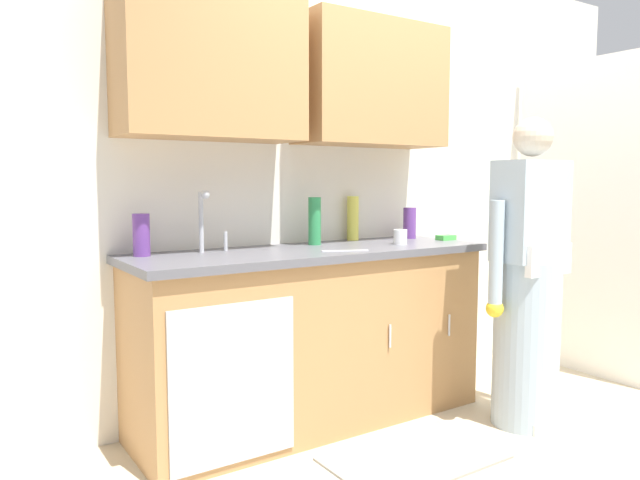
% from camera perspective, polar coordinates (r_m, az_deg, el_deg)
% --- Properties ---
extents(ground_plane, '(9.00, 9.00, 0.00)m').
position_cam_1_polar(ground_plane, '(3.25, 14.99, -18.07)').
color(ground_plane, beige).
extents(kitchen_wall_with_uppers, '(4.80, 0.44, 2.70)m').
position_cam_1_polar(kitchen_wall_with_uppers, '(3.64, 2.20, 8.44)').
color(kitchen_wall_with_uppers, silver).
rests_on(kitchen_wall_with_uppers, ground).
extents(closet_door_panel, '(0.04, 1.10, 2.10)m').
position_cam_1_polar(closet_door_panel, '(4.39, 24.08, 1.92)').
color(closet_door_panel, silver).
rests_on(closet_door_panel, ground).
extents(counter_cabinet, '(1.90, 0.62, 0.90)m').
position_cam_1_polar(counter_cabinet, '(3.26, -0.82, -9.40)').
color(counter_cabinet, '#B27F4C').
rests_on(counter_cabinet, ground).
extents(countertop, '(1.96, 0.66, 0.04)m').
position_cam_1_polar(countertop, '(3.18, -0.81, -1.17)').
color(countertop, '#595960').
rests_on(countertop, counter_cabinet).
extents(sink, '(0.50, 0.36, 0.35)m').
position_cam_1_polar(sink, '(2.94, -9.38, -1.69)').
color(sink, '#B7BABF').
rests_on(sink, counter_cabinet).
extents(person_at_sink, '(0.55, 0.34, 1.62)m').
position_cam_1_polar(person_at_sink, '(3.35, 19.08, -5.06)').
color(person_at_sink, white).
rests_on(person_at_sink, ground).
extents(floor_mat, '(0.80, 0.50, 0.01)m').
position_cam_1_polar(floor_mat, '(3.02, 8.88, -19.73)').
color(floor_mat, gray).
rests_on(floor_mat, ground).
extents(bottle_dish_liquid, '(0.07, 0.07, 0.26)m').
position_cam_1_polar(bottle_dish_liquid, '(3.61, 3.14, 2.06)').
color(bottle_dish_liquid, '#D8D14C').
rests_on(bottle_dish_liquid, countertop).
extents(bottle_water_short, '(0.08, 0.08, 0.19)m').
position_cam_1_polar(bottle_water_short, '(3.77, 8.49, 1.60)').
color(bottle_water_short, '#66388C').
rests_on(bottle_water_short, countertop).
extents(bottle_water_tall, '(0.07, 0.07, 0.27)m').
position_cam_1_polar(bottle_water_tall, '(3.35, -0.51, 1.80)').
color(bottle_water_tall, '#2D8C4C').
rests_on(bottle_water_tall, countertop).
extents(bottle_cleaner_spray, '(0.08, 0.08, 0.20)m').
position_cam_1_polar(bottle_cleaner_spray, '(2.97, -16.57, 0.46)').
color(bottle_cleaner_spray, '#66388C').
rests_on(bottle_cleaner_spray, countertop).
extents(cup_by_sink, '(0.08, 0.08, 0.08)m').
position_cam_1_polar(cup_by_sink, '(3.41, 7.62, 0.29)').
color(cup_by_sink, white).
rests_on(cup_by_sink, countertop).
extents(knife_on_counter, '(0.23, 0.12, 0.01)m').
position_cam_1_polar(knife_on_counter, '(3.06, 2.39, -1.01)').
color(knife_on_counter, silver).
rests_on(knife_on_counter, countertop).
extents(sponge, '(0.11, 0.07, 0.03)m').
position_cam_1_polar(sponge, '(3.71, 11.84, 0.23)').
color(sponge, '#4CBF4C').
rests_on(sponge, countertop).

